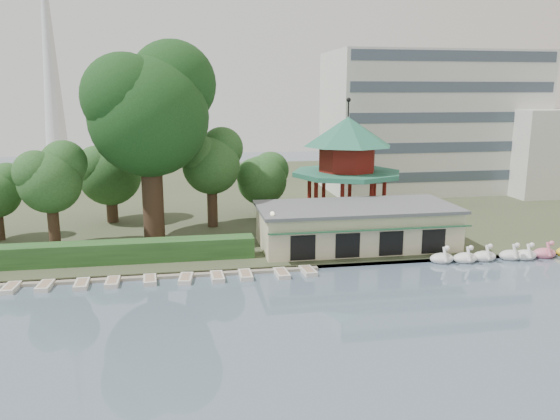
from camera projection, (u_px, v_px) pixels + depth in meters
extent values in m
plane|color=slate|center=(301.00, 372.00, 29.25)|extent=(220.00, 220.00, 0.00)
cube|color=#424930|center=(226.00, 194.00, 79.29)|extent=(220.00, 70.00, 0.40)
cube|color=gray|center=(258.00, 269.00, 45.88)|extent=(220.00, 0.60, 0.30)
cube|color=gray|center=(110.00, 278.00, 43.78)|extent=(34.00, 1.60, 0.24)
cube|color=beige|center=(356.00, 227.00, 51.65)|extent=(18.00, 8.00, 3.60)
cube|color=#595B5E|center=(356.00, 207.00, 51.24)|extent=(18.60, 8.60, 0.30)
cube|color=#194C2D|center=(371.00, 230.00, 47.34)|extent=(18.00, 1.59, 0.45)
cylinder|color=beige|center=(346.00, 216.00, 61.87)|extent=(10.40, 10.40, 1.20)
cylinder|color=#266C52|center=(347.00, 173.00, 60.85)|extent=(12.40, 12.40, 0.50)
cylinder|color=maroon|center=(347.00, 159.00, 60.50)|extent=(6.40, 6.40, 2.80)
cone|color=#266C52|center=(348.00, 131.00, 59.87)|extent=(10.00, 10.00, 3.20)
cylinder|color=black|center=(348.00, 108.00, 59.34)|extent=(0.16, 0.16, 1.80)
cube|color=silver|center=(430.00, 122.00, 80.24)|extent=(30.00, 14.00, 20.00)
cube|color=silver|center=(552.00, 152.00, 77.98)|extent=(14.00, 10.00, 12.00)
cone|color=silver|center=(48.00, 36.00, 150.72)|extent=(6.00, 6.00, 60.00)
cube|color=#2B5625|center=(78.00, 254.00, 46.20)|extent=(30.00, 2.00, 1.80)
cylinder|color=black|center=(272.00, 237.00, 47.29)|extent=(0.12, 0.12, 4.00)
sphere|color=beige|center=(272.00, 213.00, 46.85)|extent=(0.36, 0.36, 0.36)
cylinder|color=#3A281C|center=(153.00, 191.00, 53.60)|extent=(2.07, 2.07, 9.67)
sphere|color=#183E17|center=(149.00, 117.00, 52.10)|extent=(11.47, 11.47, 11.47)
sphere|color=#183E17|center=(172.00, 84.00, 53.49)|extent=(8.61, 8.61, 8.61)
sphere|color=#183E17|center=(125.00, 96.00, 50.25)|extent=(8.03, 8.03, 8.03)
cylinder|color=#3A281C|center=(53.00, 222.00, 50.66)|extent=(1.03, 1.03, 5.04)
sphere|color=#2B5625|center=(50.00, 182.00, 49.87)|extent=(5.71, 5.71, 5.71)
sphere|color=#2B5625|center=(64.00, 163.00, 50.55)|extent=(4.28, 4.28, 4.28)
sphere|color=#2B5625|center=(36.00, 172.00, 48.94)|extent=(4.00, 4.00, 4.00)
sphere|color=#2B5625|center=(7.00, 180.00, 53.64)|extent=(3.50, 3.50, 3.50)
cylinder|color=#3A281C|center=(212.00, 202.00, 58.91)|extent=(1.11, 1.11, 5.38)
sphere|color=#2B5625|center=(211.00, 166.00, 58.08)|extent=(6.14, 6.14, 6.14)
sphere|color=#2B5625|center=(222.00, 148.00, 58.81)|extent=(4.60, 4.60, 4.60)
sphere|color=#2B5625|center=(201.00, 156.00, 57.08)|extent=(4.30, 4.30, 4.30)
cylinder|color=#3A281C|center=(262.00, 202.00, 63.98)|extent=(1.04, 1.04, 3.43)
sphere|color=#2B5625|center=(262.00, 181.00, 63.44)|extent=(5.77, 5.77, 5.77)
sphere|color=#2B5625|center=(271.00, 170.00, 64.24)|extent=(4.33, 4.33, 4.33)
sphere|color=#2B5625|center=(254.00, 176.00, 62.57)|extent=(4.04, 4.04, 4.04)
cylinder|color=#3A281C|center=(112.00, 203.00, 61.03)|extent=(1.23, 1.23, 4.36)
sphere|color=#2B5625|center=(110.00, 174.00, 60.35)|extent=(6.86, 6.86, 6.86)
sphere|color=#2B5625|center=(123.00, 160.00, 61.28)|extent=(5.14, 5.14, 5.14)
sphere|color=#2B5625|center=(97.00, 168.00, 59.30)|extent=(4.80, 4.80, 4.80)
ellipsoid|color=white|center=(442.00, 259.00, 48.07)|extent=(2.16, 1.44, 0.99)
cylinder|color=white|center=(445.00, 254.00, 47.42)|extent=(0.26, 0.79, 1.29)
sphere|color=white|center=(447.00, 248.00, 46.99)|extent=(0.44, 0.44, 0.44)
ellipsoid|color=white|center=(465.00, 258.00, 48.17)|extent=(2.16, 1.44, 0.99)
cylinder|color=white|center=(469.00, 254.00, 47.53)|extent=(0.26, 0.79, 1.29)
sphere|color=white|center=(471.00, 248.00, 47.10)|extent=(0.44, 0.44, 0.44)
ellipsoid|color=white|center=(484.00, 256.00, 48.66)|extent=(2.16, 1.44, 0.99)
cylinder|color=white|center=(488.00, 252.00, 48.01)|extent=(0.26, 0.79, 1.29)
sphere|color=white|center=(490.00, 246.00, 47.58)|extent=(0.44, 0.44, 0.44)
ellipsoid|color=silver|center=(511.00, 255.00, 48.99)|extent=(2.16, 1.44, 0.99)
cylinder|color=silver|center=(515.00, 251.00, 48.34)|extent=(0.26, 0.79, 1.29)
sphere|color=silver|center=(517.00, 245.00, 47.92)|extent=(0.44, 0.44, 0.44)
ellipsoid|color=white|center=(525.00, 255.00, 49.03)|extent=(2.16, 1.44, 0.99)
cylinder|color=white|center=(529.00, 251.00, 48.38)|extent=(0.26, 0.79, 1.29)
sphere|color=white|center=(532.00, 245.00, 47.96)|extent=(0.44, 0.44, 0.44)
ellipsoid|color=#DD6E88|center=(544.00, 253.00, 49.60)|extent=(2.16, 1.44, 0.99)
cylinder|color=#DD6E88|center=(549.00, 249.00, 48.96)|extent=(0.26, 0.79, 1.29)
sphere|color=#DD6E88|center=(552.00, 243.00, 48.53)|extent=(0.44, 0.44, 0.44)
cube|color=silver|center=(11.00, 288.00, 41.35)|extent=(1.10, 2.34, 0.36)
cube|color=silver|center=(45.00, 286.00, 41.78)|extent=(1.11, 2.34, 0.36)
cube|color=silver|center=(82.00, 284.00, 42.11)|extent=(1.08, 2.34, 0.36)
cube|color=silver|center=(113.00, 282.00, 42.62)|extent=(1.00, 2.30, 0.36)
cube|color=silver|center=(150.00, 280.00, 43.11)|extent=(1.15, 2.36, 0.36)
cube|color=silver|center=(186.00, 279.00, 43.39)|extent=(1.25, 2.40, 0.36)
cube|color=silver|center=(217.00, 277.00, 43.82)|extent=(1.09, 2.34, 0.36)
cube|color=silver|center=(246.00, 275.00, 44.25)|extent=(1.03, 2.31, 0.36)
cube|color=silver|center=(282.00, 273.00, 44.62)|extent=(1.12, 2.35, 0.36)
cube|color=silver|center=(308.00, 271.00, 45.28)|extent=(1.20, 2.38, 0.36)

